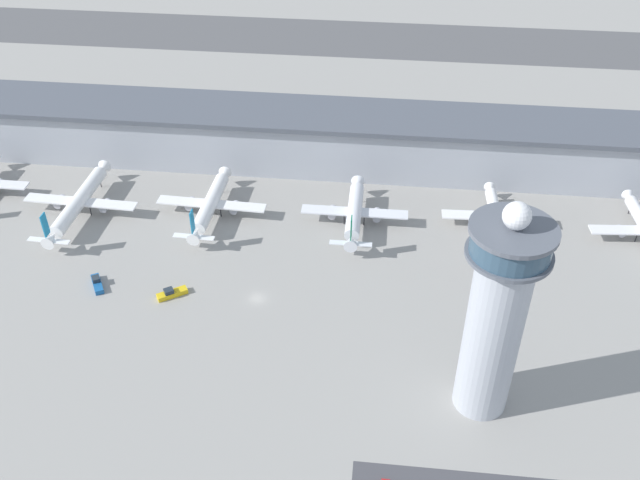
# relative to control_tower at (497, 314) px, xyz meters

# --- Properties ---
(ground_plane) EXTENTS (1000.00, 1000.00, 0.00)m
(ground_plane) POSITION_rel_control_tower_xyz_m (-56.47, 28.56, -27.27)
(ground_plane) COLOR gray
(terminal_building) EXTENTS (247.98, 25.00, 19.52)m
(terminal_building) POSITION_rel_control_tower_xyz_m (-56.47, 98.56, -17.42)
(terminal_building) COLOR #A3A8B2
(terminal_building) RESTS_ON ground
(runway_strip) EXTENTS (371.97, 44.00, 0.01)m
(runway_strip) POSITION_rel_control_tower_xyz_m (-56.47, 210.30, -27.27)
(runway_strip) COLOR #515154
(runway_strip) RESTS_ON ground
(control_tower) EXTENTS (17.07, 17.07, 54.81)m
(control_tower) POSITION_rel_control_tower_xyz_m (0.00, 0.00, 0.00)
(control_tower) COLOR #ADB2BC
(control_tower) RESTS_ON ground
(airplane_gate_bravo) EXTENTS (35.51, 42.36, 14.08)m
(airplane_gate_bravo) POSITION_rel_control_tower_xyz_m (-117.31, 60.77, -22.53)
(airplane_gate_bravo) COLOR white
(airplane_gate_bravo) RESTS_ON ground
(airplane_gate_charlie) EXTENTS (33.94, 36.71, 13.59)m
(airplane_gate_charlie) POSITION_rel_control_tower_xyz_m (-77.15, 64.51, -22.84)
(airplane_gate_charlie) COLOR white
(airplane_gate_charlie) RESTS_ON ground
(airplane_gate_delta) EXTENTS (32.17, 34.09, 13.95)m
(airplane_gate_delta) POSITION_rel_control_tower_xyz_m (-33.06, 64.59, -22.55)
(airplane_gate_delta) COLOR silver
(airplane_gate_delta) RESTS_ON ground
(airplane_gate_echo) EXTENTS (31.88, 32.95, 11.28)m
(airplane_gate_echo) POSITION_rel_control_tower_xyz_m (9.14, 68.05, -23.47)
(airplane_gate_echo) COLOR white
(airplane_gate_echo) RESTS_ON ground
(service_truck_fuel) EXTENTS (8.08, 6.43, 2.55)m
(service_truck_fuel) POSITION_rel_control_tower_xyz_m (-79.39, 27.21, -26.39)
(service_truck_fuel) COLOR black
(service_truck_fuel) RESTS_ON ground
(service_truck_baggage) EXTENTS (5.78, 7.83, 2.55)m
(service_truck_baggage) POSITION_rel_control_tower_xyz_m (-100.68, 29.00, -26.39)
(service_truck_baggage) COLOR black
(service_truck_baggage) RESTS_ON ground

